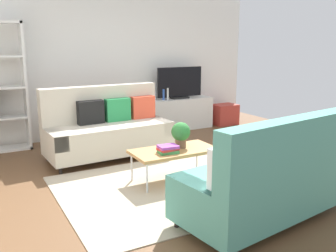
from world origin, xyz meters
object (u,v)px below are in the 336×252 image
(tv, at_px, (180,83))
(bottle_1, at_px, (168,94))
(table_book_0, at_px, (168,152))
(tv_console, at_px, (179,114))
(vase_0, at_px, (153,96))
(potted_plant, at_px, (181,133))
(coffee_table, at_px, (174,151))
(couch_green, at_px, (270,179))
(couch_beige, at_px, (108,128))
(bottle_0, at_px, (163,95))
(storage_trunk, at_px, (224,114))

(tv, bearing_deg, bottle_1, -176.08)
(tv, distance_m, table_book_0, 3.18)
(tv_console, relative_size, vase_0, 9.01)
(potted_plant, xyz_separation_m, table_book_0, (-0.27, -0.14, -0.17))
(table_book_0, bearing_deg, bottle_1, 61.60)
(coffee_table, height_order, potted_plant, potted_plant)
(couch_green, bearing_deg, couch_beige, 95.82)
(table_book_0, distance_m, bottle_0, 2.94)
(tv_console, relative_size, potted_plant, 4.16)
(storage_trunk, xyz_separation_m, vase_0, (-1.68, 0.15, 0.50))
(storage_trunk, distance_m, bottle_0, 1.58)
(potted_plant, height_order, bottle_0, bottle_0)
(storage_trunk, xyz_separation_m, bottle_0, (-1.49, 0.06, 0.53))
(couch_green, height_order, table_book_0, couch_green)
(tv, xyz_separation_m, potted_plant, (-1.44, -2.49, -0.34))
(tv_console, height_order, potted_plant, potted_plant)
(couch_beige, relative_size, potted_plant, 5.77)
(bottle_0, bearing_deg, couch_beige, -145.10)
(tv, xyz_separation_m, storage_trunk, (1.10, -0.08, -0.73))
(vase_0, bearing_deg, tv_console, -4.93)
(tv, height_order, table_book_0, tv)
(coffee_table, distance_m, potted_plant, 0.26)
(tv_console, xyz_separation_m, table_book_0, (-1.71, -2.65, 0.12))
(storage_trunk, bearing_deg, bottle_1, 177.53)
(couch_beige, distance_m, tv_console, 2.26)
(couch_green, distance_m, tv_console, 4.17)
(coffee_table, bearing_deg, tv_console, 58.58)
(couch_green, xyz_separation_m, tv, (1.26, 3.96, 0.51))
(couch_green, distance_m, bottle_0, 4.04)
(vase_0, relative_size, bottle_0, 0.71)
(tv_console, distance_m, table_book_0, 3.16)
(couch_green, distance_m, vase_0, 4.09)
(potted_plant, bearing_deg, vase_0, 71.49)
(tv_console, relative_size, bottle_1, 5.92)
(tv, height_order, bottle_1, tv)
(couch_green, bearing_deg, potted_plant, 88.95)
(couch_beige, distance_m, bottle_0, 1.93)
(table_book_0, bearing_deg, storage_trunk, 42.32)
(couch_beige, distance_m, bottle_1, 2.01)
(bottle_1, bearing_deg, couch_beige, -146.68)
(bottle_0, bearing_deg, bottle_1, 0.00)
(vase_0, bearing_deg, tv, -6.88)
(bottle_1, bearing_deg, tv_console, 7.81)
(potted_plant, height_order, table_book_0, potted_plant)
(potted_plant, bearing_deg, storage_trunk, 43.54)
(couch_green, height_order, coffee_table, couch_green)
(tv, relative_size, storage_trunk, 1.92)
(coffee_table, xyz_separation_m, storage_trunk, (2.66, 2.46, -0.17))
(coffee_table, bearing_deg, vase_0, 69.37)
(tv, distance_m, storage_trunk, 1.32)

